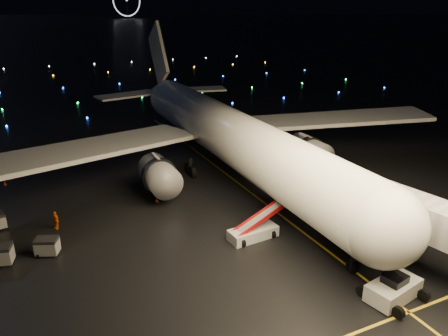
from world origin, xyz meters
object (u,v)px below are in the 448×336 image
Objects in this scene: airliner at (217,101)px; crew_c at (56,220)px; baggage_cart_0 at (47,246)px; belt_loader at (253,222)px; pushback_tug at (394,287)px.

crew_c is at bearing -156.16° from airliner.
crew_c is 0.97× the size of baggage_cart_0.
airliner is at bearing 70.73° from belt_loader.
pushback_tug reaches higher than crew_c.
pushback_tug is at bearing -13.71° from baggage_cart_0.
airliner is at bearing 78.71° from pushback_tug.
pushback_tug is 14.12m from belt_loader.
belt_loader is 19.48m from baggage_cart_0.
airliner reaches higher than crew_c.
baggage_cart_0 is (-1.24, -5.02, -0.12)m from crew_c.
airliner reaches higher than pushback_tug.
baggage_cart_0 is at bearing -147.72° from airliner.
pushback_tug is 2.33× the size of crew_c.
belt_loader is at bearing 100.88° from pushback_tug.
baggage_cart_0 is at bearing 159.07° from belt_loader.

